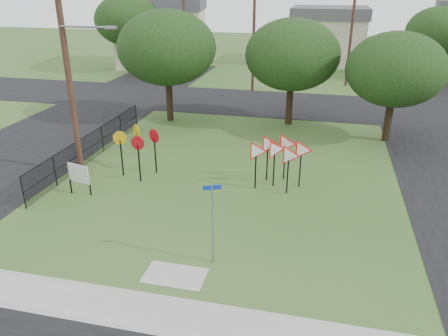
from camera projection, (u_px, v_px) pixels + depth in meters
The scene contains 21 objects.
ground at pixel (196, 237), 16.31m from camera, with size 140.00×140.00×0.00m, color #325720.
sidewalk at pixel (154, 313), 12.54m from camera, with size 30.00×1.60×0.02m, color #9C9B93.
street_left at pixel (60, 131), 27.77m from camera, with size 8.00×50.00×0.02m, color black.
street_far at pixel (269, 103), 34.21m from camera, with size 60.00×8.00×0.02m, color black.
curb_pad at pixel (175, 276), 14.16m from camera, with size 2.00×1.20×0.02m, color #9C9B93.
street_name_sign at pixel (212, 219), 14.20m from camera, with size 0.56×0.26×2.90m.
stop_sign_cluster at pixel (137, 141), 20.99m from camera, with size 2.15×1.85×2.29m.
yield_sign_cluster at pixel (279, 151), 19.79m from camera, with size 2.99×1.55×2.33m.
info_board at pixel (79, 175), 19.24m from camera, with size 1.13×0.30×1.44m.
utility_pole_main at pixel (69, 67), 19.80m from camera, with size 3.55×0.33×10.00m.
far_pole_a at pixel (254, 36), 36.40m from camera, with size 1.40×0.24×9.00m.
far_pole_b at pixel (351, 36), 38.40m from camera, with size 1.40×0.24×8.50m.
far_pole_c at pixel (185, 27), 43.45m from camera, with size 1.40×0.24×9.00m.
fence_run at pixel (92, 145), 23.19m from camera, with size 0.05×11.55×1.50m.
house_left at pixel (162, 32), 48.24m from camera, with size 10.58×8.88×7.20m.
house_mid at pixel (328, 35), 50.04m from camera, with size 8.40×8.40×6.20m.
tree_near_left at pixel (167, 48), 28.19m from camera, with size 6.40×6.40×7.27m.
tree_near_mid at pixel (292, 55), 27.53m from camera, with size 6.00×6.00×6.80m.
tree_near_right at pixel (396, 70), 24.60m from camera, with size 5.60×5.60×6.33m.
tree_far_left at pixel (128, 20), 44.48m from camera, with size 6.80×6.80×7.73m.
tree_far_right at pixel (439, 32), 40.23m from camera, with size 6.00×6.00×6.80m.
Camera 1 is at (4.21, -13.37, 8.79)m, focal length 35.00 mm.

